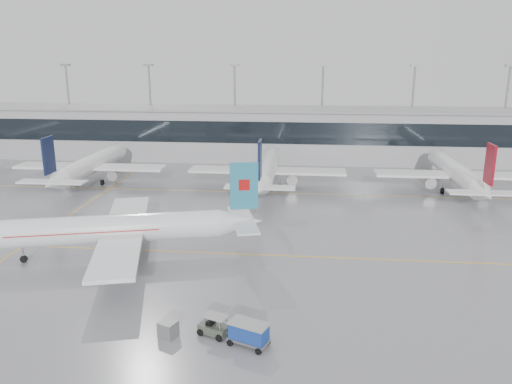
# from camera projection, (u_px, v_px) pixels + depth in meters

# --- Properties ---
(ground) EXTENTS (320.00, 320.00, 0.00)m
(ground) POSITION_uv_depth(u_px,v_px,m) (247.00, 254.00, 63.65)
(ground) COLOR gray
(ground) RESTS_ON ground
(taxi_line_main) EXTENTS (120.00, 0.25, 0.01)m
(taxi_line_main) POSITION_uv_depth(u_px,v_px,m) (247.00, 254.00, 63.64)
(taxi_line_main) COLOR gold
(taxi_line_main) RESTS_ON ground
(taxi_line_north) EXTENTS (120.00, 0.25, 0.01)m
(taxi_line_north) POSITION_uv_depth(u_px,v_px,m) (266.00, 193.00, 92.44)
(taxi_line_north) COLOR gold
(taxi_line_north) RESTS_ON ground
(taxi_line_cross) EXTENTS (0.25, 60.00, 0.01)m
(taxi_line_cross) POSITION_uv_depth(u_px,v_px,m) (74.00, 212.00, 80.92)
(taxi_line_cross) COLOR gold
(taxi_line_cross) RESTS_ON ground
(terminal) EXTENTS (180.00, 15.00, 12.00)m
(terminal) POSITION_uv_depth(u_px,v_px,m) (276.00, 134.00, 121.59)
(terminal) COLOR #9B9B9F
(terminal) RESTS_ON ground
(terminal_glass) EXTENTS (180.00, 0.20, 5.00)m
(terminal_glass) POSITION_uv_depth(u_px,v_px,m) (274.00, 133.00, 113.95)
(terminal_glass) COLOR black
(terminal_glass) RESTS_ON ground
(terminal_roof) EXTENTS (182.00, 16.00, 0.40)m
(terminal_roof) POSITION_uv_depth(u_px,v_px,m) (277.00, 109.00, 119.96)
(terminal_roof) COLOR gray
(terminal_roof) RESTS_ON ground
(light_masts) EXTENTS (156.40, 1.00, 22.60)m
(light_masts) POSITION_uv_depth(u_px,v_px,m) (278.00, 102.00, 125.42)
(light_masts) COLOR gray
(light_masts) RESTS_ON ground
(air_canada_jet) EXTENTS (36.38, 29.65, 11.60)m
(air_canada_jet) POSITION_uv_depth(u_px,v_px,m) (121.00, 229.00, 62.00)
(air_canada_jet) COLOR white
(air_canada_jet) RESTS_ON ground
(parked_jet_b) EXTENTS (29.64, 36.96, 11.72)m
(parked_jet_b) POSITION_uv_depth(u_px,v_px,m) (91.00, 165.00, 98.36)
(parked_jet_b) COLOR white
(parked_jet_b) RESTS_ON ground
(parked_jet_c) EXTENTS (29.64, 36.96, 11.72)m
(parked_jet_c) POSITION_uv_depth(u_px,v_px,m) (267.00, 169.00, 95.01)
(parked_jet_c) COLOR white
(parked_jet_c) RESTS_ON ground
(parked_jet_d) EXTENTS (29.64, 36.96, 11.72)m
(parked_jet_d) POSITION_uv_depth(u_px,v_px,m) (457.00, 173.00, 91.66)
(parked_jet_d) COLOR white
(parked_jet_d) RESTS_ON ground
(baggage_tug) EXTENTS (4.04, 2.55, 1.95)m
(baggage_tug) POSITION_uv_depth(u_px,v_px,m) (214.00, 328.00, 45.09)
(baggage_tug) COLOR #3E463A
(baggage_tug) RESTS_ON ground
(baggage_cart) EXTENTS (3.94, 3.08, 2.15)m
(baggage_cart) POSITION_uv_depth(u_px,v_px,m) (249.00, 332.00, 43.32)
(baggage_cart) COLOR gray
(baggage_cart) RESTS_ON ground
(gse_unit) EXTENTS (1.91, 1.86, 1.48)m
(gse_unit) POSITION_uv_depth(u_px,v_px,m) (168.00, 329.00, 44.79)
(gse_unit) COLOR slate
(gse_unit) RESTS_ON ground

